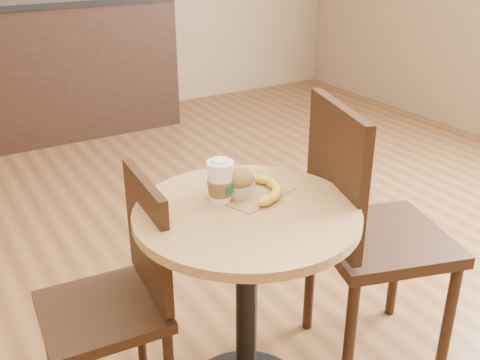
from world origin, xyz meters
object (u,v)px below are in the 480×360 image
at_px(coffee_cup, 220,183).
at_px(banana, 262,187).
at_px(chair_left, 119,294).
at_px(chair_right, 365,228).
at_px(cafe_table, 247,273).
at_px(muffin, 239,183).

xyz_separation_m(coffee_cup, banana, (0.14, -0.01, -0.04)).
bearing_deg(banana, chair_left, -175.51).
bearing_deg(banana, coffee_cup, -167.34).
distance_m(chair_left, chair_right, 0.87).
relative_size(coffee_cup, banana, 0.60).
distance_m(cafe_table, muffin, 0.29).
relative_size(cafe_table, coffee_cup, 5.40).
bearing_deg(chair_left, chair_right, 80.88).
bearing_deg(coffee_cup, cafe_table, -78.75).
bearing_deg(chair_left, banana, 80.25).
relative_size(coffee_cup, muffin, 1.38).
xyz_separation_m(chair_right, muffin, (-0.46, 0.10, 0.24)).
xyz_separation_m(chair_left, coffee_cup, (0.32, -0.10, 0.35)).
distance_m(cafe_table, banana, 0.27).
bearing_deg(chair_right, coffee_cup, 96.03).
relative_size(muffin, banana, 0.43).
xyz_separation_m(chair_left, muffin, (0.38, -0.10, 0.34)).
bearing_deg(cafe_table, chair_right, -1.51).
relative_size(chair_right, coffee_cup, 7.26).
xyz_separation_m(cafe_table, muffin, (0.02, 0.09, 0.27)).
height_order(cafe_table, muffin, muffin).
height_order(chair_left, chair_right, chair_right).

